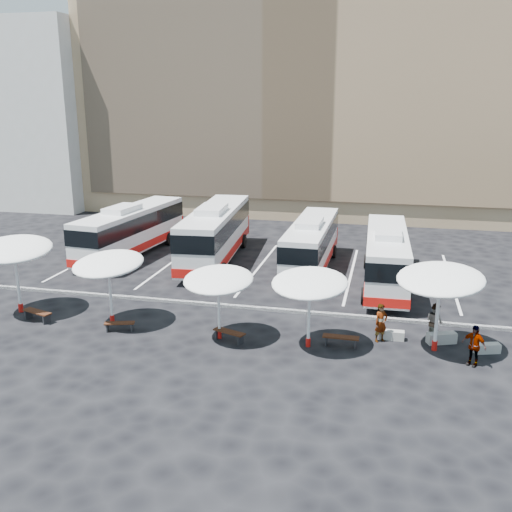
% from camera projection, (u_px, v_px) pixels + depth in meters
% --- Properties ---
extents(ground, '(120.00, 120.00, 0.00)m').
position_uv_depth(ground, '(224.00, 310.00, 29.76)').
color(ground, black).
rests_on(ground, ground).
extents(sandstone_building, '(42.00, 18.25, 29.60)m').
position_uv_depth(sandstone_building, '(313.00, 78.00, 56.31)').
color(sandstone_building, tan).
rests_on(sandstone_building, ground).
extents(apartment_block, '(14.00, 14.00, 18.00)m').
position_uv_depth(apartment_block, '(42.00, 115.00, 59.82)').
color(apartment_block, silver).
rests_on(apartment_block, ground).
extents(curb_divider, '(34.00, 0.25, 0.15)m').
position_uv_depth(curb_divider, '(227.00, 306.00, 30.21)').
color(curb_divider, black).
rests_on(curb_divider, ground).
extents(bay_lines, '(24.15, 12.00, 0.01)m').
position_uv_depth(bay_lines, '(259.00, 268.00, 37.27)').
color(bay_lines, white).
rests_on(bay_lines, ground).
extents(bus_0, '(3.60, 11.69, 3.65)m').
position_uv_depth(bus_0, '(131.00, 229.00, 39.94)').
color(bus_0, white).
rests_on(bus_0, ground).
extents(bus_1, '(3.65, 12.53, 3.92)m').
position_uv_depth(bus_1, '(216.00, 232.00, 38.51)').
color(bus_1, white).
rests_on(bus_1, ground).
extents(bus_2, '(2.62, 10.87, 3.45)m').
position_uv_depth(bus_2, '(311.00, 243.00, 36.47)').
color(bus_2, white).
rests_on(bus_2, ground).
extents(bus_3, '(2.81, 11.10, 3.50)m').
position_uv_depth(bus_3, '(386.00, 255.00, 33.45)').
color(bus_3, white).
rests_on(bus_3, ground).
extents(sunshade_0, '(4.99, 5.02, 3.94)m').
position_uv_depth(sunshade_0, '(14.00, 249.00, 28.66)').
color(sunshade_0, white).
rests_on(sunshade_0, ground).
extents(sunshade_1, '(4.06, 4.10, 3.56)m').
position_uv_depth(sunshade_1, '(108.00, 264.00, 27.28)').
color(sunshade_1, white).
rests_on(sunshade_1, ground).
extents(sunshade_2, '(3.22, 3.26, 3.32)m').
position_uv_depth(sunshade_2, '(218.00, 280.00, 25.55)').
color(sunshade_2, white).
rests_on(sunshade_2, ground).
extents(sunshade_3, '(3.74, 3.78, 3.48)m').
position_uv_depth(sunshade_3, '(310.00, 283.00, 24.63)').
color(sunshade_3, white).
rests_on(sunshade_3, ground).
extents(sunshade_4, '(4.79, 4.82, 3.84)m').
position_uv_depth(sunshade_4, '(440.00, 279.00, 24.17)').
color(sunshade_4, white).
rests_on(sunshade_4, ground).
extents(wood_bench_0, '(1.73, 0.94, 0.51)m').
position_uv_depth(wood_bench_0, '(37.00, 313.00, 28.24)').
color(wood_bench_0, black).
rests_on(wood_bench_0, ground).
extents(wood_bench_1, '(1.46, 0.78, 0.43)m').
position_uv_depth(wood_bench_1, '(119.00, 324.00, 27.01)').
color(wood_bench_1, black).
rests_on(wood_bench_1, ground).
extents(wood_bench_2, '(1.60, 0.92, 0.48)m').
position_uv_depth(wood_bench_2, '(229.00, 333.00, 25.89)').
color(wood_bench_2, black).
rests_on(wood_bench_2, ground).
extents(wood_bench_3, '(1.61, 0.45, 0.49)m').
position_uv_depth(wood_bench_3, '(341.00, 339.00, 25.29)').
color(wood_bench_3, black).
rests_on(wood_bench_3, ground).
extents(conc_bench_0, '(1.14, 0.39, 0.42)m').
position_uv_depth(conc_bench_0, '(391.00, 335.00, 26.10)').
color(conc_bench_0, '#969690').
rests_on(conc_bench_0, ground).
extents(conc_bench_1, '(1.39, 0.90, 0.49)m').
position_uv_depth(conc_bench_1, '(441.00, 338.00, 25.69)').
color(conc_bench_1, '#969690').
rests_on(conc_bench_1, ground).
extents(conc_bench_2, '(1.18, 0.69, 0.42)m').
position_uv_depth(conc_bench_2, '(487.00, 348.00, 24.73)').
color(conc_bench_2, '#969690').
rests_on(conc_bench_2, ground).
extents(passenger_0, '(0.78, 0.73, 1.78)m').
position_uv_depth(passenger_0, '(381.00, 323.00, 25.72)').
color(passenger_0, black).
rests_on(passenger_0, ground).
extents(passenger_1, '(1.05, 1.08, 1.75)m').
position_uv_depth(passenger_1, '(435.00, 322.00, 25.90)').
color(passenger_1, black).
rests_on(passenger_1, ground).
extents(passenger_2, '(1.10, 0.94, 1.77)m').
position_uv_depth(passenger_2, '(474.00, 345.00, 23.39)').
color(passenger_2, black).
rests_on(passenger_2, ground).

